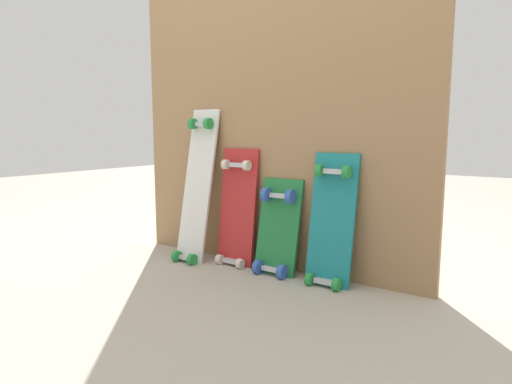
% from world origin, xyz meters
% --- Properties ---
extents(ground_plane, '(12.00, 12.00, 0.00)m').
position_xyz_m(ground_plane, '(0.00, 0.00, 0.00)').
color(ground_plane, '#A89E8E').
extents(plywood_wall_panel, '(1.74, 0.04, 1.81)m').
position_xyz_m(plywood_wall_panel, '(0.00, 0.07, 0.90)').
color(plywood_wall_panel, '#99724C').
rests_on(plywood_wall_panel, ground).
extents(skateboard_white, '(0.19, 0.25, 0.92)m').
position_xyz_m(skateboard_white, '(-0.41, -0.06, 0.39)').
color(skateboard_white, silver).
rests_on(skateboard_white, ground).
extents(skateboard_red, '(0.23, 0.15, 0.70)m').
position_xyz_m(skateboard_red, '(-0.17, -0.01, 0.28)').
color(skateboard_red, '#B22626').
rests_on(skateboard_red, ground).
extents(skateboard_green, '(0.23, 0.18, 0.55)m').
position_xyz_m(skateboard_green, '(0.10, -0.02, 0.21)').
color(skateboard_green, '#1E7238').
rests_on(skateboard_green, ground).
extents(skateboard_teal, '(0.22, 0.18, 0.69)m').
position_xyz_m(skateboard_teal, '(0.40, -0.02, 0.28)').
color(skateboard_teal, '#197A7F').
rests_on(skateboard_teal, ground).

